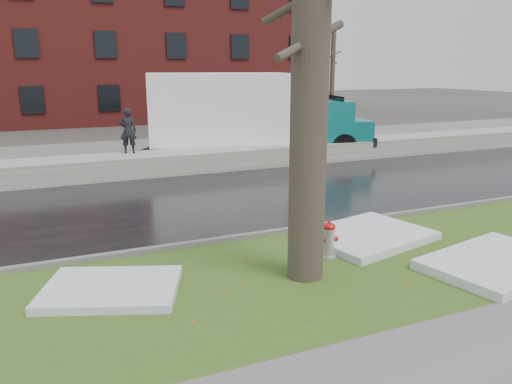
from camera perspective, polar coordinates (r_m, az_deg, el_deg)
name	(u,v)px	position (r m, az deg, el deg)	size (l,w,h in m)	color
ground	(282,252)	(10.40, 3.02, -6.89)	(120.00, 120.00, 0.00)	#47423D
verge	(312,274)	(9.38, 6.46, -9.27)	(60.00, 4.50, 0.04)	#314B19
road	(213,200)	(14.37, -4.97, -0.88)	(60.00, 7.00, 0.03)	black
parking_lot	(151,153)	(22.42, -11.93, 4.34)	(60.00, 9.00, 0.03)	slate
curb	(263,235)	(11.23, 0.75, -4.88)	(60.00, 0.15, 0.14)	slate
snowbank	(175,162)	(18.23, -9.21, 3.39)	(60.00, 1.60, 0.75)	#B0AAA0
brick_building	(126,48)	(39.21, -14.63, 15.62)	(26.00, 12.00, 10.00)	maroon
bg_tree_center	(5,73)	(34.72, -26.77, 12.07)	(1.40, 1.62, 6.50)	brown
bg_tree_right	(333,72)	(38.50, 8.74, 13.45)	(1.40, 1.62, 6.50)	brown
fire_hydrant	(329,239)	(9.95, 8.31, -5.29)	(0.38, 0.33, 0.77)	#AEB2B6
tree	(311,46)	(8.47, 6.28, 16.30)	(1.58, 1.82, 7.99)	brown
box_truck	(245,115)	(20.31, -1.26, 8.84)	(10.55, 4.14, 3.48)	black
worker	(128,131)	(18.13, -14.41, 6.80)	(0.58, 0.38, 1.58)	black
snow_patch_near	(367,235)	(11.28, 12.56, -4.86)	(2.60, 2.00, 0.16)	white
snow_patch_far	(111,289)	(8.87, -16.21, -10.56)	(2.20, 1.60, 0.14)	white
snow_patch_side	(497,263)	(10.56, 25.81, -7.28)	(2.80, 1.80, 0.18)	white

